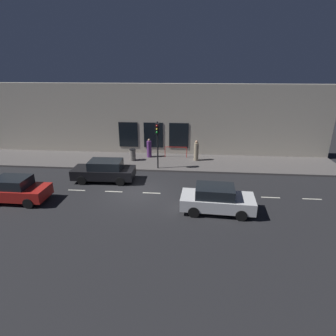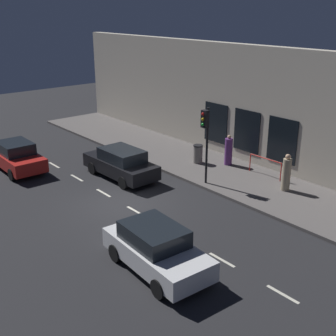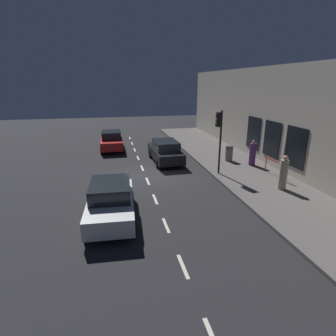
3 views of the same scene
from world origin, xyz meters
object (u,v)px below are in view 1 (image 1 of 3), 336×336
Objects in this scene: parked_car_1 at (15,190)px; parked_car_2 at (104,171)px; pedestrian_1 at (196,151)px; trash_bin at (133,155)px; parked_car_0 at (217,199)px; traffic_light at (157,135)px; pedestrian_0 at (149,149)px.

parked_car_1 is 0.87× the size of parked_car_2.
pedestrian_1 is at bearing 127.79° from parked_car_1.
parked_car_2 reaches higher than trash_bin.
trash_bin is (8.36, 6.68, -0.12)m from parked_car_0.
traffic_light is at bearing -93.49° from pedestrian_1.
pedestrian_1 is (-0.61, -4.26, 0.06)m from pedestrian_0.
pedestrian_0 is (9.19, -7.04, 0.14)m from parked_car_1.
pedestrian_1 is (8.83, 1.11, 0.19)m from parked_car_0.
traffic_light is 7.99m from parked_car_0.
parked_car_0 and parked_car_2 have the same top height.
parked_car_2 is at bearing 129.92° from parked_car_1.
traffic_light is 0.97× the size of parked_car_1.
parked_car_0 is 2.54× the size of pedestrian_0.
parked_car_1 and parked_car_2 have the same top height.
parked_car_2 is 4.38× the size of trash_bin.
pedestrian_0 is at bearing 143.14° from parked_car_1.
traffic_light is at bearing 127.70° from parked_car_1.
parked_car_2 is 2.66× the size of pedestrian_0.
pedestrian_0 reaches higher than parked_car_1.
parked_car_2 is at bearing -113.34° from parked_car_0.
pedestrian_1 reaches higher than parked_car_2.
traffic_light is 10.48m from parked_car_1.
traffic_light is 0.89× the size of parked_car_0.
pedestrian_1 is 1.76× the size of trash_bin.
traffic_light is 4.39m from pedestrian_1.
trash_bin is (8.11, -5.73, -0.12)m from parked_car_1.
traffic_light reaches higher than trash_bin.
pedestrian_1 reaches higher than trash_bin.
traffic_light is 4.91m from parked_car_2.
parked_car_2 is 6.03m from pedestrian_0.
parked_car_0 is at bearing -33.81° from pedestrian_1.
pedestrian_0 is (5.48, -2.51, 0.13)m from parked_car_2.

